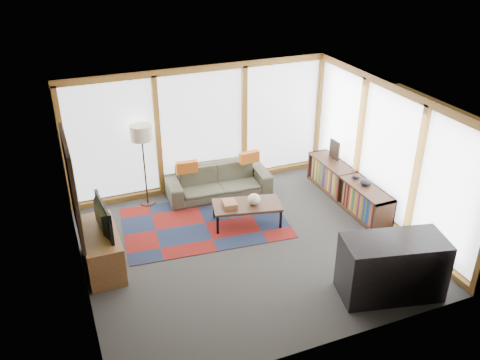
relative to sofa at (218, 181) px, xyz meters
name	(u,v)px	position (x,y,z in m)	size (l,w,h in m)	color
ground	(249,246)	(-0.15, -1.95, -0.31)	(5.50, 5.50, 0.00)	#2B2B29
room_envelope	(263,148)	(0.35, -1.39, 1.23)	(5.52, 5.02, 2.62)	#4A3C34
rug	(205,223)	(-0.62, -0.96, -0.30)	(2.98, 1.92, 0.01)	maroon
sofa	(218,181)	(0.00, 0.00, 0.00)	(2.10, 0.82, 0.61)	#3B3B2B
pillow_left	(187,167)	(-0.64, 0.01, 0.42)	(0.43, 0.13, 0.23)	#B55518
pillow_right	(249,157)	(0.68, -0.01, 0.42)	(0.42, 0.13, 0.23)	#B55518
floor_lamp	(144,166)	(-1.44, 0.17, 0.53)	(0.42, 0.42, 1.67)	#302218
coffee_table	(247,214)	(0.11, -1.26, -0.10)	(1.24, 0.62, 0.41)	#302211
book_stack	(230,204)	(-0.22, -1.22, 0.16)	(0.24, 0.30, 0.10)	brown
vase	(254,199)	(0.23, -1.31, 0.21)	(0.24, 0.24, 0.21)	beige
bookshelf	(347,188)	(2.28, -1.24, 0.00)	(0.45, 2.45, 0.61)	#302211
bowl_a	(366,182)	(2.33, -1.75, 0.36)	(0.22, 0.22, 0.11)	black
bowl_b	(356,176)	(2.31, -1.44, 0.35)	(0.16, 0.16, 0.08)	black
shelf_picture	(334,150)	(2.40, -0.49, 0.50)	(0.04, 0.30, 0.40)	black
tv_console	(102,249)	(-2.57, -1.59, 0.02)	(0.55, 1.32, 0.66)	brown
television	(98,218)	(-2.56, -1.61, 0.62)	(0.92, 0.12, 0.53)	black
bar_counter	(392,267)	(1.34, -3.89, 0.17)	(1.50, 0.70, 0.95)	black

